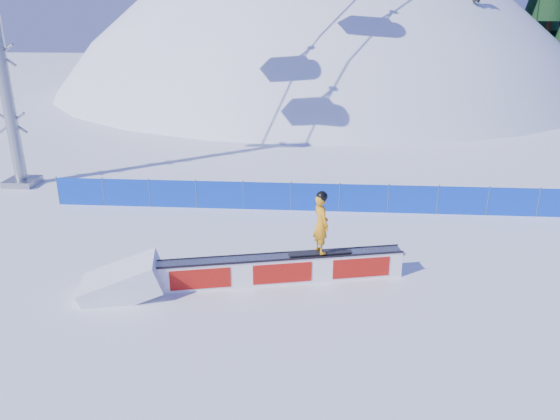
{
  "coord_description": "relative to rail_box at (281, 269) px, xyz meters",
  "views": [
    {
      "loc": [
        0.08,
        -16.87,
        8.11
      ],
      "look_at": [
        -1.12,
        -0.22,
        1.79
      ],
      "focal_mm": 35.0,
      "sensor_mm": 36.0,
      "label": 1
    }
  ],
  "objects": [
    {
      "name": "safety_fence",
      "position": [
        0.97,
        6.33,
        0.15
      ],
      "size": [
        22.05,
        0.05,
        1.3
      ],
      "color": "#0A39C3",
      "rests_on": "ground"
    },
    {
      "name": "snow_hill",
      "position": [
        0.97,
        43.83,
        -18.45
      ],
      "size": [
        64.0,
        64.0,
        64.0
      ],
      "color": "white",
      "rests_on": "ground"
    },
    {
      "name": "snowboarder",
      "position": [
        1.19,
        0.27,
        1.45
      ],
      "size": [
        1.96,
        0.81,
        2.01
      ],
      "rotation": [
        0.0,
        0.0,
        2.02
      ],
      "color": "black",
      "rests_on": "rail_box"
    },
    {
      "name": "ground",
      "position": [
        0.97,
        1.83,
        -0.45
      ],
      "size": [
        160.0,
        160.0,
        0.0
      ],
      "primitive_type": "plane",
      "color": "white",
      "rests_on": "ground"
    },
    {
      "name": "rail_box",
      "position": [
        0.0,
        0.0,
        0.0
      ],
      "size": [
        7.56,
        2.2,
        0.92
      ],
      "rotation": [
        0.0,
        0.0,
        0.22
      ],
      "color": "white",
      "rests_on": "ground"
    },
    {
      "name": "snow_ramp",
      "position": [
        -4.65,
        -1.05,
        -0.45
      ],
      "size": [
        2.73,
        2.03,
        1.53
      ],
      "primitive_type": null,
      "rotation": [
        0.0,
        -0.31,
        0.22
      ],
      "color": "white",
      "rests_on": "ground"
    }
  ]
}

